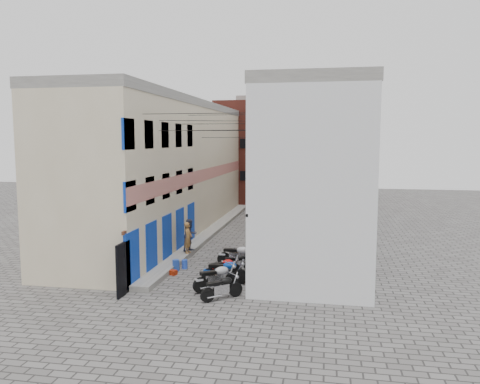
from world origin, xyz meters
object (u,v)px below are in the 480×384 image
Objects in this scene: motorcycle_d at (224,267)px; person_a at (188,238)px; motorcycle_b at (217,276)px; water_jug_far at (185,264)px; person_b at (190,235)px; motorcycle_g at (253,252)px; red_crate at (173,272)px; motorcycle_a at (222,286)px; motorcycle_c at (225,270)px; motorcycle_f at (238,254)px; water_jug_near at (176,265)px; motorcycle_e at (237,262)px.

person_a is at bearing -177.89° from motorcycle_d.
motorcycle_b reaches higher than water_jug_far.
person_b reaches higher than motorcycle_b.
motorcycle_g is 4.77× the size of red_crate.
water_jug_far is at bearing -168.89° from person_a.
motorcycle_c is (-0.32, 2.06, 0.06)m from motorcycle_a.
motorcycle_c is at bearing 0.65° from motorcycle_f.
motorcycle_a reaches higher than motorcycle_g.
motorcycle_f is 1.29× the size of person_a.
water_jug_near is 0.75m from red_crate.
motorcycle_b reaches higher than motorcycle_c.
motorcycle_d is 2.69m from water_jug_near.
motorcycle_d is 2.07m from motorcycle_f.
motorcycle_b is 5.09m from motorcycle_g.
motorcycle_a is 1.11× the size of person_a.
person_b is at bearing 178.58° from motorcycle_d.
water_jug_near is at bearing -143.23° from person_b.
motorcycle_a is 4.81m from water_jug_near.
motorcycle_d is 1.03× the size of motorcycle_g.
person_a reaches higher than water_jug_far.
person_a reaches higher than motorcycle_e.
person_a is at bearing -110.87° from motorcycle_f.
motorcycle_g is at bearing 34.97° from water_jug_near.
red_crate is (-2.49, 0.04, -0.41)m from motorcycle_d.
motorcycle_g is 3.73m from person_b.
person_b reaches higher than person_a.
person_a is 3.43m from red_crate.
motorcycle_c is 0.97× the size of motorcycle_f.
motorcycle_a reaches higher than water_jug_near.
person_b is (-0.02, 0.48, 0.05)m from person_a.
water_jug_near is (-2.79, 1.59, -0.34)m from motorcycle_c.
motorcycle_a reaches higher than motorcycle_d.
motorcycle_c is 3.90× the size of water_jug_near.
motorcycle_b is 1.20× the size of person_b.
motorcycle_b is 1.03m from motorcycle_c.
motorcycle_b reaches higher than motorcycle_g.
motorcycle_f reaches higher than motorcycle_a.
motorcycle_b is at bearing -6.62° from motorcycle_g.
motorcycle_f reaches higher than motorcycle_c.
water_jug_near is at bearing -177.77° from person_a.
red_crate is (-2.78, -2.01, -0.51)m from motorcycle_f.
motorcycle_e is 3.13m from red_crate.
red_crate is (0.08, -0.72, -0.15)m from water_jug_near.
red_crate is (0.25, -3.76, -1.03)m from person_b.
motorcycle_c is at bearing -145.73° from person_a.
motorcycle_b is at bearing -27.26° from motorcycle_e.
person_b is (-3.29, 6.68, 0.60)m from motorcycle_a.
water_jug_near is (-2.86, -1.28, -0.36)m from motorcycle_f.
water_jug_near is (-2.98, -0.39, -0.22)m from motorcycle_e.
motorcycle_d is at bearing -141.83° from person_a.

